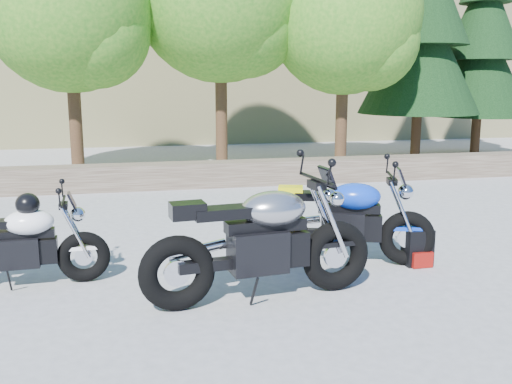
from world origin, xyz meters
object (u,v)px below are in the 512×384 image
(silver_bike, at_px, (262,243))
(white_bike, at_px, (19,242))
(blue_bike, at_px, (345,221))
(backpack, at_px, (418,248))

(silver_bike, height_order, white_bike, silver_bike)
(blue_bike, distance_m, backpack, 0.91)
(blue_bike, height_order, backpack, blue_bike)
(blue_bike, relative_size, backpack, 4.81)
(white_bike, bearing_deg, silver_bike, -22.97)
(silver_bike, xyz_separation_m, backpack, (2.04, 0.65, -0.37))
(blue_bike, bearing_deg, backpack, 1.17)
(blue_bike, bearing_deg, silver_bike, -126.42)
(silver_bike, xyz_separation_m, white_bike, (-2.39, 0.87, -0.09))
(silver_bike, distance_m, white_bike, 2.55)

